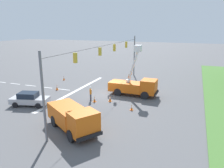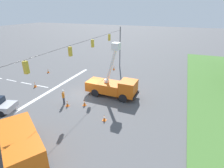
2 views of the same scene
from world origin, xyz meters
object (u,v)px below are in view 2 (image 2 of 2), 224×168
(traffic_cone_foreground_right, at_px, (84,103))
(utility_truck_support_near, at_px, (21,145))
(utility_truck_bucket_lift, at_px, (113,86))
(traffic_cone_mid_left, at_px, (35,85))
(traffic_cone_mid_right, at_px, (48,71))
(traffic_cone_lane_edge_a, at_px, (67,103))
(traffic_cone_foreground_left, at_px, (104,118))
(road_worker, at_px, (63,96))
(traffic_cone_near_bucket, at_px, (114,68))

(traffic_cone_foreground_right, bearing_deg, utility_truck_support_near, -1.55)
(utility_truck_support_near, bearing_deg, utility_truck_bucket_lift, 168.55)
(traffic_cone_mid_left, distance_m, traffic_cone_mid_right, 5.93)
(utility_truck_bucket_lift, relative_size, traffic_cone_lane_edge_a, 9.13)
(utility_truck_bucket_lift, height_order, utility_truck_support_near, utility_truck_bucket_lift)
(traffic_cone_foreground_left, bearing_deg, utility_truck_support_near, -28.38)
(road_worker, height_order, traffic_cone_mid_left, road_worker)
(traffic_cone_near_bucket, height_order, traffic_cone_lane_edge_a, traffic_cone_near_bucket)
(traffic_cone_foreground_right, relative_size, traffic_cone_near_bucket, 0.98)
(utility_truck_bucket_lift, bearing_deg, traffic_cone_foreground_right, -32.01)
(traffic_cone_mid_right, height_order, traffic_cone_near_bucket, traffic_cone_near_bucket)
(utility_truck_support_near, xyz_separation_m, traffic_cone_mid_right, (-15.52, -11.06, -0.90))
(traffic_cone_foreground_right, distance_m, traffic_cone_near_bucket, 13.04)
(utility_truck_bucket_lift, xyz_separation_m, traffic_cone_foreground_left, (5.23, 1.11, -1.03))
(utility_truck_bucket_lift, xyz_separation_m, traffic_cone_foreground_right, (3.42, -2.14, -0.97))
(traffic_cone_foreground_left, height_order, traffic_cone_mid_left, traffic_cone_mid_left)
(utility_truck_bucket_lift, distance_m, traffic_cone_mid_right, 14.00)
(traffic_cone_mid_left, bearing_deg, road_worker, 69.91)
(traffic_cone_foreground_right, xyz_separation_m, traffic_cone_mid_left, (-1.84, -8.91, 0.02))
(traffic_cone_foreground_left, relative_size, traffic_cone_lane_edge_a, 0.90)
(utility_truck_bucket_lift, bearing_deg, utility_truck_support_near, -11.45)
(traffic_cone_foreground_left, bearing_deg, traffic_cone_foreground_right, -119.07)
(traffic_cone_lane_edge_a, bearing_deg, traffic_cone_foreground_left, 78.86)
(traffic_cone_foreground_left, bearing_deg, traffic_cone_near_bucket, -162.16)
(utility_truck_support_near, xyz_separation_m, traffic_cone_foreground_left, (-6.43, 3.48, -0.93))
(utility_truck_bucket_lift, bearing_deg, road_worker, -48.31)
(traffic_cone_foreground_left, distance_m, traffic_cone_foreground_right, 3.72)
(traffic_cone_foreground_right, relative_size, traffic_cone_mid_right, 1.05)
(utility_truck_support_near, bearing_deg, road_worker, -164.63)
(traffic_cone_foreground_right, height_order, traffic_cone_lane_edge_a, traffic_cone_foreground_right)
(road_worker, xyz_separation_m, traffic_cone_foreground_right, (-0.56, 2.33, -0.63))
(utility_truck_bucket_lift, relative_size, traffic_cone_foreground_right, 8.80)
(utility_truck_support_near, height_order, traffic_cone_foreground_right, utility_truck_support_near)
(traffic_cone_near_bucket, xyz_separation_m, traffic_cone_lane_edge_a, (13.79, -0.19, -0.02))
(road_worker, relative_size, traffic_cone_foreground_right, 2.36)
(traffic_cone_foreground_right, height_order, traffic_cone_near_bucket, traffic_cone_near_bucket)
(traffic_cone_near_bucket, relative_size, traffic_cone_lane_edge_a, 1.06)
(utility_truck_support_near, distance_m, traffic_cone_near_bucket, 21.26)
(traffic_cone_near_bucket, bearing_deg, road_worker, -3.53)
(utility_truck_support_near, distance_m, traffic_cone_mid_left, 13.34)
(road_worker, distance_m, traffic_cone_lane_edge_a, 0.95)
(utility_truck_bucket_lift, xyz_separation_m, traffic_cone_mid_left, (1.58, -11.05, -0.95))
(traffic_cone_mid_right, xyz_separation_m, traffic_cone_near_bucket, (-5.68, 9.78, 0.03))
(road_worker, xyz_separation_m, traffic_cone_mid_right, (-7.84, -8.95, -0.65))
(traffic_cone_mid_right, distance_m, traffic_cone_near_bucket, 11.31)
(traffic_cone_foreground_right, relative_size, traffic_cone_lane_edge_a, 1.04)
(utility_truck_bucket_lift, relative_size, utility_truck_support_near, 1.04)
(traffic_cone_mid_left, bearing_deg, traffic_cone_lane_edge_a, 69.65)
(utility_truck_support_near, relative_size, traffic_cone_mid_right, 8.91)
(road_worker, relative_size, traffic_cone_near_bucket, 2.32)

